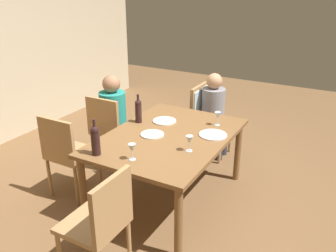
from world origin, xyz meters
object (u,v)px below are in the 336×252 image
object	(u,v)px
chair_far_right	(109,127)
person_man_bearded	(115,114)
wine_glass_near_left	(189,140)
chair_far_left	(67,151)
dinner_plate_host	(213,135)
wine_bottle_tall_green	(95,139)
wine_glass_centre	(218,116)
dining_table	(168,142)
chair_left_end	(101,220)
person_woman_host	(215,109)
wine_bottle_dark_red	(138,110)
dinner_plate_guest_right	(152,134)
wine_glass_near_right	(132,149)
dinner_plate_guest_left	(164,121)
chair_right_end	(204,111)

from	to	relation	value
chair_far_right	person_man_bearded	xyz separation A→B (m)	(0.11, 0.00, 0.13)
chair_far_right	wine_glass_near_left	xyz separation A→B (m)	(-0.49, -1.29, 0.31)
chair_far_left	dinner_plate_host	distance (m)	1.51
wine_bottle_tall_green	wine_glass_centre	xyz separation A→B (m)	(1.15, -0.69, -0.04)
person_man_bearded	chair_far_right	bearing A→B (deg)	-90.00
dining_table	chair_left_end	distance (m)	1.19
person_man_bearded	dinner_plate_host	world-z (taller)	person_man_bearded
person_woman_host	person_man_bearded	world-z (taller)	person_man_bearded
wine_bottle_dark_red	dinner_plate_guest_right	world-z (taller)	wine_bottle_dark_red
chair_left_end	wine_glass_near_right	xyz separation A→B (m)	(0.58, 0.11, 0.31)
person_woman_host	wine_glass_near_left	xyz separation A→B (m)	(-1.39, -0.31, 0.20)
chair_left_end	wine_bottle_tall_green	xyz separation A→B (m)	(0.51, 0.44, 0.35)
chair_far_right	wine_bottle_tall_green	size ratio (longest dim) A/B	2.73
dining_table	dinner_plate_guest_left	size ratio (longest dim) A/B	6.30
wine_glass_near_left	wine_glass_near_right	size ratio (longest dim) A/B	1.00
wine_glass_centre	dinner_plate_guest_left	distance (m)	0.58
dinner_plate_guest_left	person_man_bearded	bearing A→B (deg)	83.46
wine_bottle_dark_red	dinner_plate_host	distance (m)	0.85
chair_right_end	chair_left_end	distance (m)	2.38
person_man_bearded	wine_glass_centre	xyz separation A→B (m)	(0.09, -1.28, 0.18)
person_man_bearded	wine_bottle_tall_green	bearing A→B (deg)	-60.58
dining_table	chair_far_left	distance (m)	1.06
person_man_bearded	wine_glass_near_right	size ratio (longest dim) A/B	7.72
person_woman_host	wine_bottle_dark_red	world-z (taller)	person_woman_host
chair_right_end	chair_far_left	distance (m)	1.83
chair_right_end	person_man_bearded	xyz separation A→B (m)	(-0.80, 0.83, 0.07)
chair_right_end	dinner_plate_guest_left	world-z (taller)	chair_right_end
dining_table	chair_far_right	world-z (taller)	chair_far_right
person_woman_host	wine_glass_centre	world-z (taller)	person_woman_host
chair_right_end	wine_glass_near_left	xyz separation A→B (m)	(-1.39, -0.46, 0.25)
chair_far_right	wine_bottle_dark_red	bearing A→B (deg)	-13.53
chair_left_end	person_woman_host	xyz separation A→B (m)	(2.37, 0.06, 0.11)
chair_left_end	person_man_bearded	world-z (taller)	person_man_bearded
wine_glass_centre	dinner_plate_guest_right	world-z (taller)	wine_glass_centre
person_man_bearded	dinner_plate_guest_right	size ratio (longest dim) A/B	4.89
dining_table	person_man_bearded	xyz separation A→B (m)	(0.39, 0.95, 0.00)
person_man_bearded	chair_left_end	bearing A→B (deg)	-56.51
wine_bottle_dark_red	dinner_plate_guest_right	size ratio (longest dim) A/B	1.33
chair_left_end	wine_glass_near_left	distance (m)	1.05
dining_table	person_man_bearded	world-z (taller)	person_man_bearded
wine_glass_centre	dinner_plate_guest_right	distance (m)	0.73
wine_bottle_tall_green	dining_table	bearing A→B (deg)	-27.92
person_woman_host	chair_far_left	bearing A→B (deg)	-30.92
wine_glass_near_left	dinner_plate_host	bearing A→B (deg)	-7.78
wine_bottle_tall_green	wine_glass_near_right	bearing A→B (deg)	-77.98
dinner_plate_guest_right	chair_far_right	bearing A→B (deg)	66.98
wine_bottle_dark_red	wine_glass_centre	distance (m)	0.84
chair_far_right	dinner_plate_host	distance (m)	1.36
dinner_plate_guest_right	dining_table	bearing A→B (deg)	-63.25
person_man_bearded	wine_glass_near_left	size ratio (longest dim) A/B	7.72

